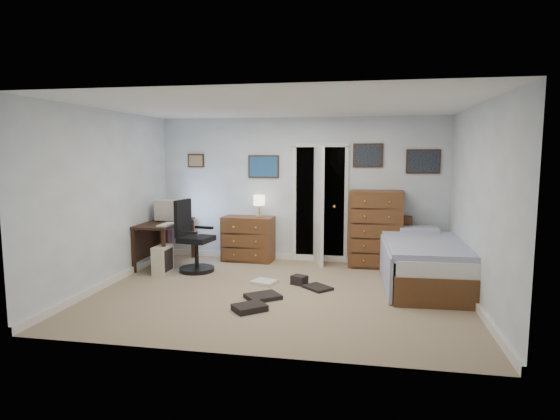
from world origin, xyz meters
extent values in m
cube|color=tan|center=(0.00, 0.00, -0.01)|extent=(5.00, 4.00, 0.02)
cube|color=black|center=(-2.20, 1.23, 0.72)|extent=(0.61, 1.29, 0.04)
cube|color=black|center=(-2.46, 0.63, 0.35)|extent=(0.05, 0.05, 0.70)
cube|color=black|center=(-1.95, 0.63, 0.35)|extent=(0.05, 0.05, 0.70)
cube|color=black|center=(-2.45, 1.83, 0.35)|extent=(0.05, 0.05, 0.70)
cube|color=black|center=(-1.94, 1.83, 0.35)|extent=(0.05, 0.05, 0.70)
cube|color=black|center=(-2.48, 1.23, 0.39)|extent=(0.04, 1.18, 0.49)
cube|color=beige|center=(-2.18, 1.38, 0.92)|extent=(0.38, 0.36, 0.33)
cube|color=#8CB2F2|center=(-1.99, 1.38, 0.92)|extent=(0.01, 0.28, 0.22)
cube|color=beige|center=(-2.18, 1.38, 0.75)|extent=(0.25, 0.25, 0.02)
cube|color=beige|center=(-2.02, 0.88, 0.75)|extent=(0.15, 0.40, 0.02)
cube|color=beige|center=(-2.00, 0.68, 0.22)|extent=(0.20, 0.42, 0.44)
cube|color=black|center=(-1.90, 0.68, 0.22)|extent=(0.01, 0.29, 0.34)
cylinder|color=black|center=(-1.52, 0.90, 0.03)|extent=(0.64, 0.64, 0.06)
cylinder|color=black|center=(-1.52, 0.90, 0.27)|extent=(0.07, 0.07, 0.43)
cube|color=black|center=(-1.52, 0.90, 0.52)|extent=(0.54, 0.54, 0.09)
cube|color=black|center=(-1.75, 0.94, 0.86)|extent=(0.13, 0.43, 0.59)
cube|color=black|center=(-1.56, 0.65, 0.67)|extent=(0.33, 0.11, 0.04)
cube|color=black|center=(-1.48, 1.15, 0.67)|extent=(0.33, 0.11, 0.04)
cube|color=maroon|center=(-2.32, 1.53, 0.39)|extent=(0.17, 0.17, 0.78)
cube|color=brown|center=(-0.89, 1.77, 0.39)|extent=(0.91, 0.49, 0.78)
cylinder|color=gold|center=(-0.69, 1.77, 0.79)|extent=(0.12, 0.12, 0.02)
cylinder|color=gold|center=(-0.69, 1.77, 0.91)|extent=(0.02, 0.02, 0.23)
cylinder|color=beige|center=(-0.69, 1.77, 1.08)|extent=(0.21, 0.21, 0.18)
cube|color=black|center=(0.35, 2.30, 1.00)|extent=(0.90, 0.60, 2.00)
cube|color=white|center=(-0.10, 1.97, 1.00)|extent=(0.06, 0.05, 2.00)
cube|color=white|center=(0.80, 1.97, 1.00)|extent=(0.06, 0.05, 2.00)
cube|color=white|center=(0.35, 1.97, 2.02)|extent=(0.96, 0.05, 0.06)
cube|color=white|center=(0.31, 1.86, 1.00)|extent=(0.31, 0.77, 2.00)
sphere|color=gold|center=(0.62, 1.71, 1.00)|extent=(0.06, 0.06, 0.06)
cube|color=brown|center=(1.31, 1.75, 0.64)|extent=(0.89, 0.55, 1.27)
cube|color=brown|center=(1.43, 1.88, 0.42)|extent=(0.94, 0.26, 0.84)
cube|color=black|center=(1.42, 1.80, 0.58)|extent=(0.86, 0.12, 0.28)
cube|color=maroon|center=(1.42, 1.80, 0.54)|extent=(0.75, 0.13, 0.21)
cube|color=brown|center=(2.00, 0.76, 0.19)|extent=(1.16, 2.21, 0.38)
cube|color=white|center=(2.00, 0.76, 0.48)|extent=(1.12, 2.16, 0.20)
cube|color=#575DA1|center=(2.00, 0.65, 0.60)|extent=(1.22, 1.89, 0.11)
cube|color=#575DA1|center=(1.43, 0.63, 0.30)|extent=(0.11, 1.85, 0.59)
cube|color=#6775A5|center=(1.97, 1.57, 0.64)|extent=(0.61, 0.43, 0.14)
cube|color=#331E11|center=(-1.90, 1.98, 1.75)|extent=(0.30, 0.03, 0.24)
cube|color=olive|center=(-1.90, 1.96, 1.75)|extent=(0.25, 0.01, 0.19)
cube|color=#331E11|center=(-0.65, 1.98, 1.65)|extent=(0.55, 0.03, 0.40)
cube|color=#0E4D63|center=(-0.65, 1.96, 1.65)|extent=(0.50, 0.01, 0.35)
cube|color=#331E11|center=(1.15, 1.98, 1.85)|extent=(0.50, 0.03, 0.40)
cube|color=black|center=(1.15, 1.96, 1.85)|extent=(0.45, 0.01, 0.35)
cube|color=#331E11|center=(2.05, 1.98, 1.75)|extent=(0.55, 0.03, 0.40)
cube|color=black|center=(2.05, 1.96, 1.75)|extent=(0.50, 0.01, 0.35)
cube|color=black|center=(-0.22, -0.78, 0.04)|extent=(0.47, 0.46, 0.08)
cube|color=silver|center=(-0.30, 0.40, 0.02)|extent=(0.40, 0.37, 0.05)
cube|color=black|center=(0.49, 0.27, 0.02)|extent=(0.47, 0.46, 0.04)
cube|color=black|center=(0.21, 0.44, 0.07)|extent=(0.26, 0.24, 0.13)
cube|color=black|center=(-0.17, -0.30, 0.03)|extent=(0.54, 0.52, 0.06)
camera|label=1|loc=(1.12, -6.08, 1.91)|focal=30.00mm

